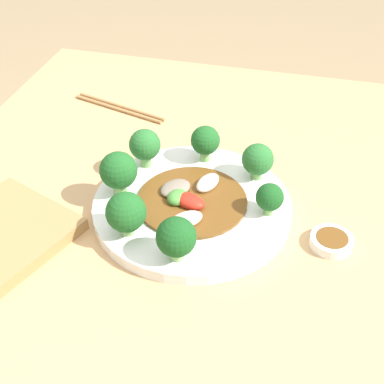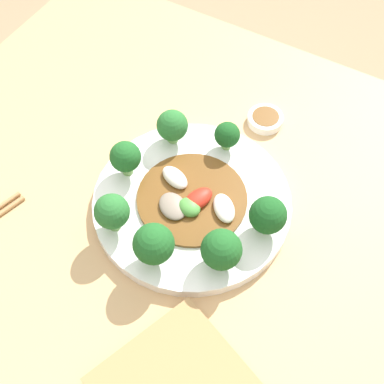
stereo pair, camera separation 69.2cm
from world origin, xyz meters
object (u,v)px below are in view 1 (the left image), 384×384
broccoli_west (205,141)px  broccoli_south (118,171)px  broccoli_southwest (145,145)px  stirfry_center (190,199)px  broccoli_northwest (258,160)px  chopsticks (119,108)px  broccoli_southeast (126,213)px  broccoli_east (176,238)px  sauce_dish (332,240)px  broccoli_north (270,198)px  plate (192,207)px

broccoli_west → broccoli_south: 0.16m
broccoli_south → broccoli_southwest: (-0.08, 0.02, -0.00)m
broccoli_west → stirfry_center: (0.12, 0.00, -0.03)m
broccoli_northwest → broccoli_south: bearing=-65.4°
broccoli_northwest → chopsticks: bearing=-121.1°
broccoli_southwest → stirfry_center: size_ratio=0.40×
stirfry_center → chopsticks: bearing=-141.5°
broccoli_west → chopsticks: 0.27m
broccoli_southeast → broccoli_east: bearing=69.0°
broccoli_southeast → stirfry_center: bearing=141.0°
chopsticks → sauce_dish: 0.53m
broccoli_southeast → stirfry_center: size_ratio=0.40×
broccoli_west → chopsticks: bearing=-126.1°
broccoli_north → broccoli_southeast: size_ratio=0.77×
broccoli_southwest → stirfry_center: (0.08, 0.10, -0.03)m
broccoli_southwest → chopsticks: broccoli_southwest is taller
broccoli_north → stirfry_center: broccoli_north is taller
broccoli_north → chopsticks: broccoli_north is taller
broccoli_north → stirfry_center: bearing=-88.0°
broccoli_south → sauce_dish: size_ratio=1.19×
broccoli_southwest → broccoli_east: size_ratio=1.01×
plate → broccoli_east: bearing=4.1°
broccoli_southeast → chopsticks: bearing=-157.8°
chopsticks → plate: bearing=39.1°
plate → sauce_dish: plate is taller
plate → stirfry_center: (0.00, -0.00, 0.02)m
broccoli_east → chopsticks: broccoli_east is taller
broccoli_south → broccoli_southeast: broccoli_south is taller
broccoli_northwest → chopsticks: (-0.19, -0.31, -0.05)m
broccoli_north → broccoli_northwest: 0.09m
plate → stirfry_center: bearing=-58.2°
broccoli_west → broccoli_north: size_ratio=1.23×
plate → broccoli_east: broccoli_east is taller
broccoli_south → broccoli_southwest: 0.08m
broccoli_southwest → stirfry_center: broccoli_southwest is taller
broccoli_north → broccoli_south: broccoli_south is taller
broccoli_southeast → chopsticks: broccoli_southeast is taller
plate → chopsticks: plate is taller
broccoli_west → broccoli_east: (0.24, 0.01, -0.00)m
broccoli_southeast → chopsticks: (-0.36, -0.15, -0.05)m
broccoli_north → broccoli_southwest: broccoli_southwest is taller
plate → sauce_dish: bearing=84.4°
broccoli_west → broccoli_south: bearing=-42.1°
sauce_dish → broccoli_northwest: bearing=-130.0°
broccoli_north → broccoli_northwest: (-0.08, -0.03, 0.01)m
broccoli_north → broccoli_southwest: size_ratio=0.77×
broccoli_southwest → chopsticks: size_ratio=0.33×
broccoli_southwest → sauce_dish: (0.10, 0.32, -0.05)m
broccoli_southeast → sauce_dish: bearing=103.2°
chopsticks → broccoli_east: bearing=30.3°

